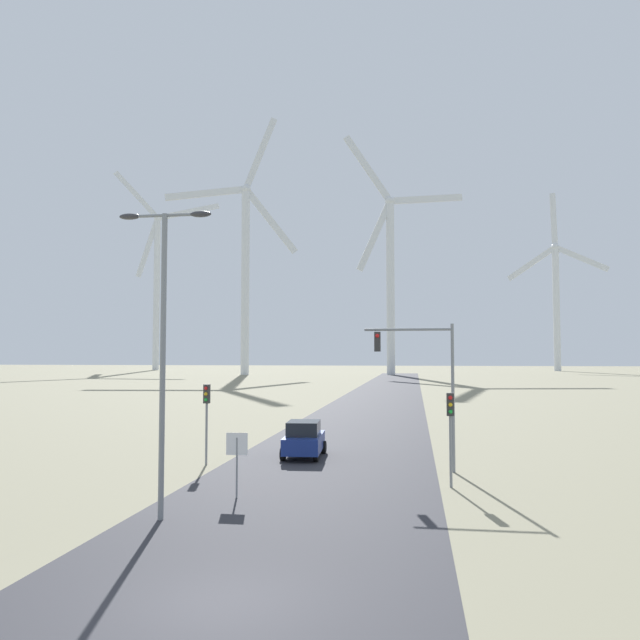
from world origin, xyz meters
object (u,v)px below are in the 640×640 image
object	(u,v)px
stop_sign_near	(237,452)
wind_turbine_left	(245,260)
wind_turbine_center	(390,266)
wind_turbine_far_left	(157,277)
traffic_light_post_near_right	(450,418)
traffic_light_post_near_left	(207,406)
wind_turbine_right	(556,293)
traffic_light_mast_overhead	(423,368)
streetlamp	(163,325)
car_approaching	(304,439)

from	to	relation	value
stop_sign_near	wind_turbine_left	xyz separation A→B (m)	(-38.46, 139.84, 29.36)
stop_sign_near	wind_turbine_center	distance (m)	147.58
wind_turbine_far_left	traffic_light_post_near_right	bearing A→B (deg)	-63.47
traffic_light_post_near_left	wind_turbine_right	size ratio (longest dim) A/B	0.06
traffic_light_mast_overhead	stop_sign_near	bearing A→B (deg)	-137.42
stop_sign_near	traffic_light_post_near_left	world-z (taller)	traffic_light_post_near_left
stop_sign_near	traffic_light_post_near_right	distance (m)	8.43
streetlamp	traffic_light_mast_overhead	xyz separation A→B (m)	(8.35, 9.51, -1.54)
wind_turbine_center	stop_sign_near	bearing A→B (deg)	-90.11
streetlamp	stop_sign_near	bearing A→B (deg)	64.72
traffic_light_post_near_left	wind_turbine_far_left	world-z (taller)	wind_turbine_far_left
traffic_light_mast_overhead	car_approaching	distance (m)	7.68
traffic_light_post_near_right	wind_turbine_left	size ratio (longest dim) A/B	0.05
streetlamp	stop_sign_near	size ratio (longest dim) A/B	4.17
traffic_light_post_near_left	wind_turbine_center	xyz separation A→B (m)	(3.63, 138.63, 26.27)
traffic_light_post_near_left	car_approaching	distance (m)	5.45
traffic_light_mast_overhead	wind_turbine_far_left	distance (m)	202.57
stop_sign_near	traffic_light_post_near_right	world-z (taller)	traffic_light_post_near_right
traffic_light_mast_overhead	wind_turbine_right	size ratio (longest dim) A/B	0.11
car_approaching	wind_turbine_right	size ratio (longest dim) A/B	0.07
wind_turbine_far_left	wind_turbine_left	distance (m)	63.99
traffic_light_mast_overhead	wind_turbine_left	bearing A→B (deg)	108.73
traffic_light_post_near_left	wind_turbine_far_left	size ratio (longest dim) A/B	0.05
wind_turbine_far_left	wind_turbine_right	size ratio (longest dim) A/B	1.19
streetlamp	wind_turbine_center	size ratio (longest dim) A/B	0.15
stop_sign_near	car_approaching	size ratio (longest dim) A/B	0.56
wind_turbine_left	wind_turbine_right	xyz separation A→B (m)	(91.55, 52.73, -5.39)
traffic_light_post_near_left	wind_turbine_far_left	distance (m)	198.43
wind_turbine_far_left	wind_turbine_right	xyz separation A→B (m)	(136.39, 7.12, -7.35)
streetlamp	wind_turbine_center	distance (m)	150.02
traffic_light_post_near_left	wind_turbine_left	size ratio (longest dim) A/B	0.05
traffic_light_post_near_left	stop_sign_near	bearing A→B (deg)	-62.32
traffic_light_post_near_right	wind_turbine_far_left	bearing A→B (deg)	116.53
wind_turbine_right	traffic_light_post_near_right	bearing A→B (deg)	-103.43
traffic_light_mast_overhead	wind_turbine_right	distance (m)	193.11
traffic_light_post_near_right	wind_turbine_center	distance (m)	144.64
car_approaching	stop_sign_near	bearing A→B (deg)	-95.06
stop_sign_near	wind_turbine_far_left	distance (m)	205.70
car_approaching	wind_turbine_center	world-z (taller)	wind_turbine_center
streetlamp	wind_turbine_right	size ratio (longest dim) A/B	0.17
traffic_light_mast_overhead	traffic_light_post_near_right	bearing A→B (deg)	-73.20
wind_turbine_far_left	traffic_light_post_near_left	bearing A→B (deg)	-65.94
streetlamp	car_approaching	bearing A→B (deg)	79.38
stop_sign_near	car_approaching	xyz separation A→B (m)	(0.83, 9.33, -0.73)
traffic_light_post_near_right	wind_turbine_center	xyz separation A→B (m)	(-7.53, 142.02, 26.34)
traffic_light_mast_overhead	wind_turbine_right	world-z (taller)	wind_turbine_right
traffic_light_post_near_left	traffic_light_post_near_right	xyz separation A→B (m)	(11.15, -3.38, -0.08)
streetlamp	stop_sign_near	xyz separation A→B (m)	(1.53, 3.24, -4.51)
traffic_light_mast_overhead	wind_turbine_right	bearing A→B (deg)	76.05
traffic_light_mast_overhead	car_approaching	bearing A→B (deg)	152.93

